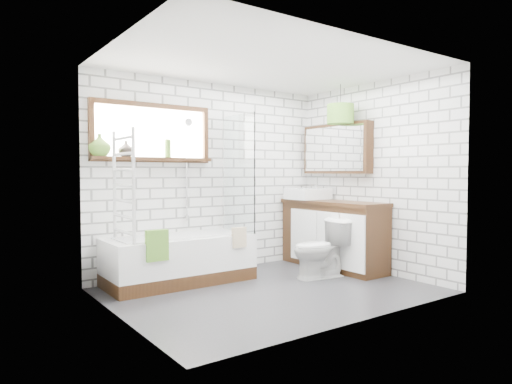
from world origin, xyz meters
TOP-DOWN VIEW (x-y plane):
  - floor at (0.00, 0.00)m, footprint 3.40×2.60m
  - ceiling at (0.00, 0.00)m, footprint 3.40×2.60m
  - wall_back at (0.00, 1.30)m, footprint 3.40×0.01m
  - wall_front at (0.00, -1.30)m, footprint 3.40×0.01m
  - wall_left at (-1.70, 0.00)m, footprint 0.01×2.60m
  - wall_right at (1.70, 0.00)m, footprint 0.01×2.60m
  - window at (-0.85, 1.26)m, footprint 1.52×0.16m
  - towel_radiator at (-1.66, 0.00)m, footprint 0.06×0.52m
  - mirror_cabinet at (1.62, 0.60)m, footprint 0.16×1.20m
  - shower_riser at (-0.40, 1.26)m, footprint 0.02×0.02m
  - bathtub at (-0.67, 0.92)m, footprint 1.72×0.76m
  - shower_screen at (0.17, 0.92)m, footprint 0.02×0.72m
  - towel_green at (-1.12, 0.54)m, footprint 0.25×0.07m
  - towel_beige at (-0.07, 0.54)m, footprint 0.19×0.05m
  - vanity at (1.44, 0.48)m, footprint 0.52×1.63m
  - basin at (1.38, 0.93)m, footprint 0.53×0.46m
  - tap at (1.54, 0.93)m, footprint 0.04×0.04m
  - toilet at (0.88, 0.13)m, footprint 0.50×0.77m
  - vase_olive at (-1.50, 1.23)m, footprint 0.28×0.28m
  - vase_dark at (-1.20, 1.23)m, footprint 0.23×0.23m
  - bottle at (-0.67, 1.23)m, footprint 0.07×0.07m
  - pendant at (1.44, 0.35)m, footprint 0.36×0.36m

SIDE VIEW (x-z plane):
  - floor at x=0.00m, z-range -0.01..0.00m
  - bathtub at x=-0.67m, z-range 0.00..0.56m
  - toilet at x=0.88m, z-range 0.00..0.73m
  - vanity at x=1.44m, z-range 0.00..0.93m
  - towel_green at x=-1.12m, z-range 0.37..0.70m
  - towel_beige at x=-0.07m, z-range 0.42..0.66m
  - basin at x=1.38m, z-range 0.93..1.09m
  - tap at x=1.54m, z-range 0.98..1.13m
  - towel_radiator at x=-1.66m, z-range 0.70..1.70m
  - wall_back at x=0.00m, z-range 0.00..2.50m
  - wall_front at x=0.00m, z-range 0.00..2.50m
  - wall_left at x=-1.70m, z-range 0.00..2.50m
  - wall_right at x=1.70m, z-range 0.00..2.50m
  - shower_screen at x=0.17m, z-range 0.56..2.06m
  - shower_riser at x=-0.40m, z-range 0.70..2.00m
  - vase_dark at x=-1.20m, z-range 1.48..1.67m
  - bottle at x=-0.67m, z-range 1.48..1.70m
  - vase_olive at x=-1.50m, z-range 1.48..1.73m
  - mirror_cabinet at x=1.62m, z-range 1.30..2.00m
  - window at x=-0.85m, z-range 1.46..2.14m
  - pendant at x=1.44m, z-range 1.97..2.23m
  - ceiling at x=0.00m, z-range 2.50..2.51m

